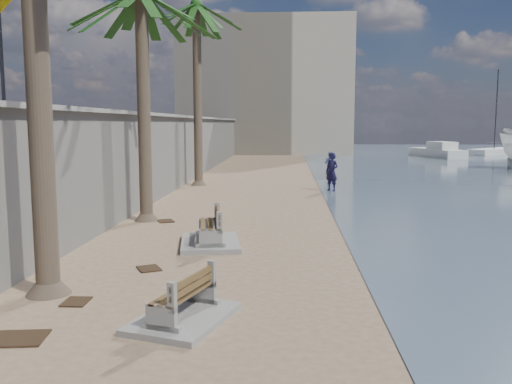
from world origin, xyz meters
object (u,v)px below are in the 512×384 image
object	(u,v)px
yacht_far	(437,154)
person_a	(332,169)
bench_near	(183,301)
person_b	(330,163)
bench_far	(210,230)
sailboat_west	(494,151)
palm_back	(196,8)

from	to	relation	value
yacht_far	person_a	bearing A→B (deg)	140.76
bench_near	person_b	distance (m)	25.12
person_a	yacht_far	bearing A→B (deg)	106.48
bench_near	bench_far	distance (m)	5.57
yacht_far	sailboat_west	world-z (taller)	sailboat_west
bench_near	person_a	world-z (taller)	person_a
person_a	yacht_far	xyz separation A→B (m)	(12.06, 26.74, -0.70)
bench_far	person_b	distance (m)	19.75
yacht_far	palm_back	bearing A→B (deg)	127.83
sailboat_west	bench_near	bearing A→B (deg)	-115.09
person_b	palm_back	bearing A→B (deg)	64.22
bench_far	person_a	xyz separation A→B (m)	(4.13, 11.75, 0.65)
person_a	sailboat_west	xyz separation A→B (m)	(19.42, 32.20, -0.75)
bench_near	palm_back	bearing A→B (deg)	98.61
bench_near	palm_back	xyz separation A→B (m)	(-2.93, 19.36, 8.57)
palm_back	yacht_far	size ratio (longest dim) A/B	1.37
person_a	person_b	size ratio (longest dim) A/B	1.27
palm_back	person_a	distance (m)	10.53
bench_near	person_a	bearing A→B (deg)	77.73
yacht_far	sailboat_west	xyz separation A→B (m)	(7.36, 5.46, -0.05)
bench_near	bench_far	world-z (taller)	bench_far
bench_near	person_a	distance (m)	17.73
person_b	sailboat_west	world-z (taller)	sailboat_west
bench_near	person_b	xyz separation A→B (m)	(4.25, 24.75, 0.48)
palm_back	person_b	xyz separation A→B (m)	(7.18, 5.40, -8.09)
bench_near	bench_far	xyz separation A→B (m)	(-0.36, 5.56, 0.06)
bench_near	person_b	world-z (taller)	person_b
palm_back	sailboat_west	xyz separation A→B (m)	(26.12, 30.16, -8.61)
palm_back	yacht_far	bearing A→B (deg)	52.78
palm_back	yacht_far	distance (m)	32.18
person_a	person_b	bearing A→B (deg)	127.01
bench_near	sailboat_west	bearing A→B (deg)	64.91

